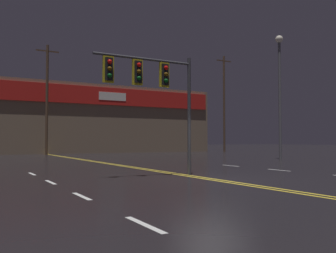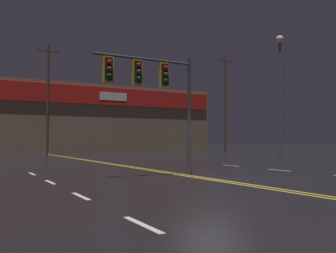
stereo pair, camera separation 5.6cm
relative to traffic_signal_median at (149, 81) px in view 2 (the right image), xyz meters
name	(u,v)px [view 2 (the right image)]	position (x,y,z in m)	size (l,w,h in m)	color
ground_plane	(210,179)	(1.51, -1.91, -3.71)	(200.00, 200.00, 0.00)	black
road_markings	(266,182)	(2.58, -3.57, -3.71)	(15.54, 60.00, 0.01)	gold
traffic_signal_median	(149,81)	(0.00, 0.00, 0.00)	(4.16, 0.36, 4.79)	#38383D
streetlight_far_median	(280,80)	(14.45, 7.23, 2.23)	(0.56, 0.56, 9.28)	#59595E
building_backdrop	(39,119)	(1.51, 31.68, 0.15)	(40.27, 10.23, 7.70)	#7A6651
utility_pole_row	(63,97)	(2.49, 24.66, 2.02)	(45.18, 0.26, 12.12)	#4C3828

